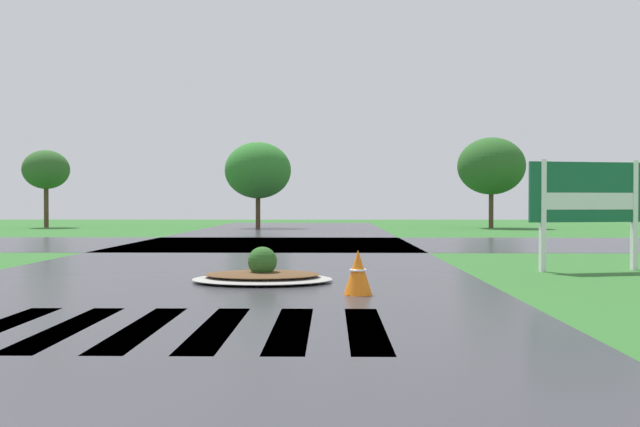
{
  "coord_description": "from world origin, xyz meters",
  "views": [
    {
      "loc": [
        2.28,
        -3.0,
        1.52
      ],
      "look_at": [
        2.04,
        12.31,
        1.28
      ],
      "focal_mm": 39.07,
      "sensor_mm": 36.0,
      "label": 1
    }
  ],
  "objects": [
    {
      "name": "crosswalk_stripes",
      "position": [
        0.0,
        5.35,
        0.0
      ],
      "size": [
        5.85,
        3.11,
        0.01
      ],
      "color": "white",
      "rests_on": "ground"
    },
    {
      "name": "asphalt_cross_road",
      "position": [
        0.0,
        22.67,
        0.0
      ],
      "size": [
        90.0,
        9.39,
        0.01
      ],
      "primitive_type": "cube",
      "color": "#35353A",
      "rests_on": "ground"
    },
    {
      "name": "traffic_cone",
      "position": [
        2.72,
        8.44,
        0.36
      ],
      "size": [
        0.48,
        0.48,
        0.74
      ],
      "color": "orange",
      "rests_on": "ground"
    },
    {
      "name": "median_island",
      "position": [
        0.97,
        10.23,
        0.14
      ],
      "size": [
        2.68,
        1.96,
        0.68
      ],
      "color": "#9E9B93",
      "rests_on": "ground"
    },
    {
      "name": "asphalt_roadway",
      "position": [
        0.0,
        10.0,
        0.0
      ],
      "size": [
        10.44,
        80.0,
        0.01
      ],
      "primitive_type": "cube",
      "color": "#35353A",
      "rests_on": "ground"
    },
    {
      "name": "estate_billboard",
      "position": [
        8.04,
        12.59,
        1.64
      ],
      "size": [
        2.84,
        0.67,
        2.48
      ],
      "rotation": [
        0.0,
        0.0,
        3.35
      ],
      "color": "white",
      "rests_on": "ground"
    },
    {
      "name": "background_treeline",
      "position": [
        5.51,
        39.0,
        3.63
      ],
      "size": [
        42.69,
        4.43,
        5.46
      ],
      "color": "#4C3823",
      "rests_on": "ground"
    }
  ]
}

